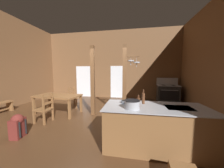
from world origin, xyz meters
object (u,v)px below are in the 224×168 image
Objects in this scene: ladderback_chair_by_post at (74,97)px; stockpot_on_counter at (132,104)px; bottle_short_on_counter at (143,98)px; ladderback_chair_near_window at (45,109)px; bottle_tall_on_counter at (138,102)px; dining_table at (58,97)px; stove_range at (168,93)px; backpack at (18,125)px; kitchen_island at (154,127)px; mixing_bowl_on_counter at (125,102)px.

stockpot_on_counter is (2.72, -2.72, 0.54)m from ladderback_chair_by_post.
ladderback_chair_near_window is at bearing 170.13° from bottle_short_on_counter.
bottle_tall_on_counter is (2.93, -0.80, 0.56)m from ladderback_chair_near_window.
bottle_short_on_counter is at bearing -37.86° from ladderback_chair_by_post.
dining_table is at bearing 151.65° from bottle_tall_on_counter.
stove_range reaches higher than backpack.
bottle_tall_on_counter is 0.76× the size of bottle_short_on_counter.
ladderback_chair_by_post is (0.18, 0.94, -0.20)m from dining_table.
stove_range is 0.74× the size of dining_table.
backpack is (-0.09, -2.69, -0.14)m from ladderback_chair_by_post.
kitchen_island is 4.54m from stove_range.
backpack is (-4.78, -4.50, -0.17)m from stove_range.
ladderback_chair_near_window is at bearing -143.12° from stove_range.
dining_table is 0.86m from ladderback_chair_near_window.
bottle_short_on_counter reaches higher than backpack.
stove_range is at bearing 67.20° from bottle_tall_on_counter.
stockpot_on_counter is 1.14× the size of bottle_short_on_counter.
bottle_tall_on_counter reaches higher than stockpot_on_counter.
kitchen_island is 2.28× the size of ladderback_chair_by_post.
bottle_short_on_counter reaches higher than stockpot_on_counter.
kitchen_island is 8.57× the size of bottle_tall_on_counter.
bottle_short_on_counter is (-0.23, 0.18, 0.59)m from kitchen_island.
dining_table is 3.06m from mixing_bowl_on_counter.
stockpot_on_counter is 2.21× the size of mixing_bowl_on_counter.
dining_table is at bearing 153.35° from mixing_bowl_on_counter.
stove_range is 5.03m from ladderback_chair_by_post.
bottle_short_on_counter is (3.15, -1.37, 0.39)m from dining_table.
bottle_tall_on_counter reaches higher than kitchen_island.
kitchen_island is 0.83m from mixing_bowl_on_counter.
ladderback_chair_near_window is 3.16m from bottle_short_on_counter.
ladderback_chair_by_post is 2.87× the size of bottle_short_on_counter.
bottle_tall_on_counter is at bearing -28.35° from dining_table.
stockpot_on_counter is 0.19m from bottle_tall_on_counter.
ladderback_chair_by_post is at bearing 137.72° from mixing_bowl_on_counter.
ladderback_chair_by_post is 3.88m from bottle_tall_on_counter.
stove_range reaches higher than kitchen_island.
ladderback_chair_near_window is at bearing 167.85° from kitchen_island.
bottle_tall_on_counter is (2.94, 0.11, 0.69)m from backpack.
kitchen_island is 6.53× the size of bottle_short_on_counter.
dining_table is at bearing 156.59° from bottle_short_on_counter.
bottle_short_on_counter is (0.43, 0.00, 0.10)m from mixing_bowl_on_counter.
stockpot_on_counter is (2.90, -1.78, 0.34)m from dining_table.
bottle_tall_on_counter is at bearing -112.80° from stove_range.
ladderback_chair_near_window is 1.00× the size of ladderback_chair_by_post.
stove_range is 1.39× the size of ladderback_chair_by_post.
bottle_tall_on_counter reaches higher than mixing_bowl_on_counter.
ladderback_chair_near_window is 3.01m from stockpot_on_counter.
mixing_bowl_on_counter reaches higher than kitchen_island.
backpack is 3.48× the size of mixing_bowl_on_counter.
mixing_bowl_on_counter is (2.54, -2.31, 0.49)m from ladderback_chair_by_post.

